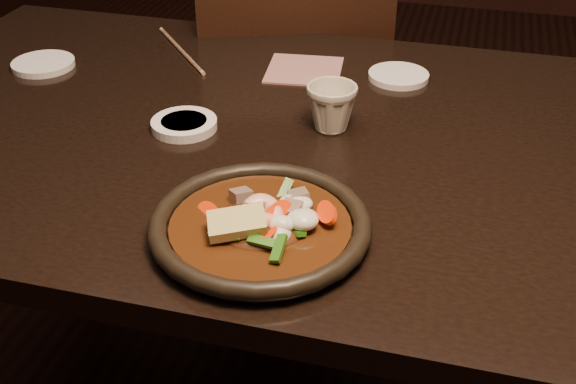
% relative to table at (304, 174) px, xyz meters
% --- Properties ---
extents(table, '(1.60, 0.90, 0.75)m').
position_rel_table_xyz_m(table, '(0.00, 0.00, 0.00)').
color(table, black).
rests_on(table, floor).
extents(chair, '(0.58, 0.58, 0.95)m').
position_rel_table_xyz_m(chair, '(-0.18, 0.57, -0.16)').
color(chair, black).
rests_on(chair, floor).
extents(plate, '(0.29, 0.29, 0.03)m').
position_rel_table_xyz_m(plate, '(0.01, -0.29, 0.09)').
color(plate, black).
rests_on(plate, table).
extents(stirfry, '(0.21, 0.18, 0.06)m').
position_rel_table_xyz_m(stirfry, '(0.02, -0.28, 0.10)').
color(stirfry, '#391B0A').
rests_on(stirfry, plate).
extents(soy_dish, '(0.11, 0.11, 0.02)m').
position_rel_table_xyz_m(soy_dish, '(-0.20, -0.03, 0.08)').
color(soy_dish, white).
rests_on(soy_dish, table).
extents(saucer_left, '(0.12, 0.12, 0.01)m').
position_rel_table_xyz_m(saucer_left, '(-0.56, 0.13, 0.08)').
color(saucer_left, white).
rests_on(saucer_left, table).
extents(saucer_right, '(0.11, 0.11, 0.01)m').
position_rel_table_xyz_m(saucer_right, '(0.12, 0.26, 0.08)').
color(saucer_right, white).
rests_on(saucer_right, table).
extents(tea_cup, '(0.09, 0.09, 0.08)m').
position_rel_table_xyz_m(tea_cup, '(0.04, 0.03, 0.12)').
color(tea_cup, beige).
rests_on(tea_cup, table).
extents(chopsticks, '(0.18, 0.21, 0.01)m').
position_rel_table_xyz_m(chopsticks, '(-0.33, 0.27, 0.08)').
color(chopsticks, tan).
rests_on(chopsticks, table).
extents(napkin, '(0.16, 0.16, 0.00)m').
position_rel_table_xyz_m(napkin, '(-0.06, 0.25, 0.08)').
color(napkin, '#B2716E').
rests_on(napkin, table).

